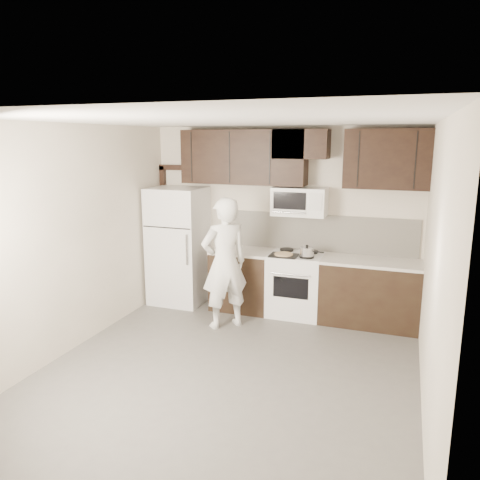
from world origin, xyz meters
The scene contains 14 objects.
floor centered at (0.00, 0.00, 0.00)m, with size 4.50×4.50×0.00m, color #575452.
back_wall centered at (0.00, 2.25, 1.35)m, with size 4.00×4.00×0.00m, color #BAB09E.
ceiling centered at (0.00, 0.00, 2.70)m, with size 4.50×4.50×0.00m, color white.
counter_run centered at (0.60, 1.94, 0.46)m, with size 2.95×0.64×0.91m.
stove centered at (0.30, 1.94, 0.46)m, with size 0.76×0.66×0.94m.
backsplash centered at (0.50, 2.24, 1.18)m, with size 2.90×0.02×0.54m, color beige.
upper_cabinets centered at (0.21, 2.08, 2.28)m, with size 3.48×0.35×0.78m.
microwave centered at (0.30, 2.06, 1.65)m, with size 0.76×0.42×0.40m.
refrigerator centered at (-1.55, 1.89, 0.90)m, with size 0.80×0.76×1.80m.
door_trim centered at (-1.92, 2.21, 1.25)m, with size 0.50×0.08×2.12m.
saucepan centered at (0.48, 1.79, 0.99)m, with size 0.34×0.20×0.18m.
baking_tray centered at (0.16, 1.76, 0.92)m, with size 0.38×0.29×0.02m, color black.
pizza centered at (0.16, 1.76, 0.94)m, with size 0.26×0.26×0.02m, color beige.
person centered at (-0.51, 1.19, 0.89)m, with size 0.65×0.43×1.78m, color white.
Camera 1 is at (1.72, -4.43, 2.52)m, focal length 35.00 mm.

